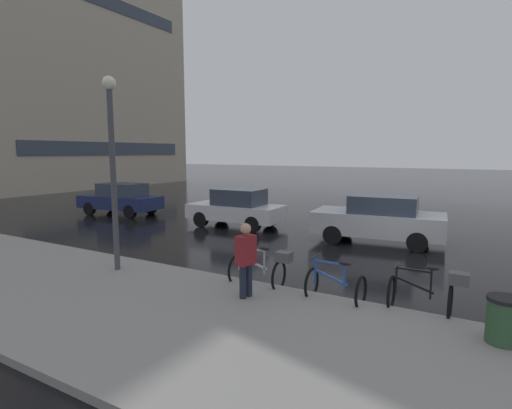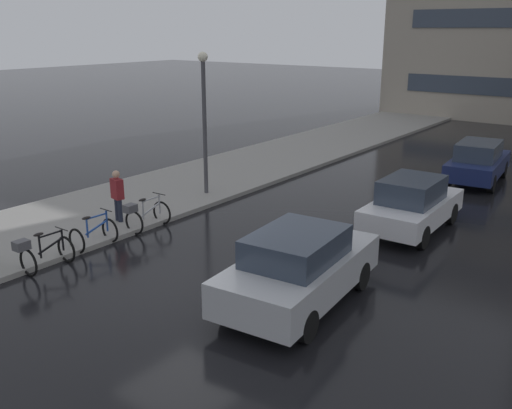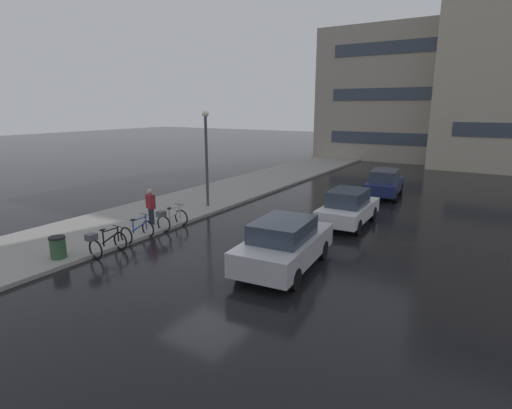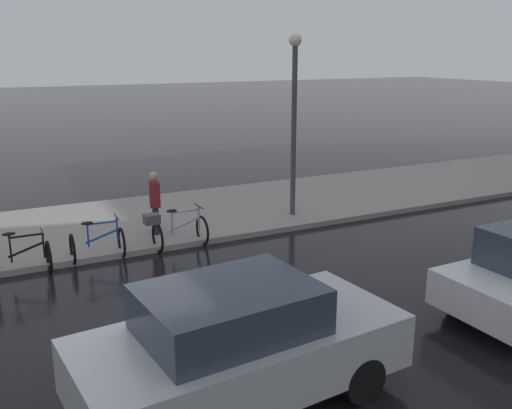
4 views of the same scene
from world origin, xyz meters
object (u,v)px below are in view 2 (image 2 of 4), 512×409
Objects in this scene: car_white at (412,204)px; pedestrian at (118,195)px; bicycle_nearest at (42,252)px; bicycle_second at (94,234)px; streetlamp at (204,110)px; car_silver at (299,267)px; car_navy at (478,162)px; bicycle_third at (144,214)px.

car_white is 2.39× the size of pedestrian.
bicycle_nearest reaches higher than bicycle_second.
streetlamp is (-7.07, -0.92, 2.21)m from car_white.
pedestrian is (-7.11, -4.77, 0.16)m from car_white.
car_silver is at bearing 21.30° from bicycle_nearest.
bicycle_nearest is at bearing -81.14° from streetlamp.
pedestrian is at bearing 119.02° from bicycle_second.
car_white is at bearing -88.85° from car_navy.
pedestrian reaches higher than car_white.
car_silver is at bearing -91.07° from car_white.
car_silver is 0.91× the size of streetlamp.
bicycle_second is 1.74m from bicycle_third.
car_navy reaches higher than bicycle_nearest.
bicycle_second is 6.15m from car_silver.
car_white reaches higher than car_navy.
bicycle_nearest is 1.76m from bicycle_second.
car_silver is 8.79m from streetlamp.
car_navy is 0.87× the size of streetlamp.
car_silver is at bearing -35.14° from streetlamp.
bicycle_second is 8.91m from car_white.
streetlamp is at bearing 98.85° from bicycle_second.
car_silver is (6.11, 0.54, 0.45)m from bicycle_second.
car_white is at bearing 88.93° from car_silver.
bicycle_nearest is 3.56m from pedestrian.
car_silver is 2.64× the size of pedestrian.
streetlamp reaches higher than bicycle_nearest.
car_silver is at bearing 5.08° from bicycle_second.
streetlamp is at bearing 98.86° from bicycle_nearest.
car_silver reaches higher than car_white.
streetlamp reaches higher than bicycle_third.
car_white is (6.15, 4.64, 0.29)m from bicycle_third.
car_silver is at bearing -8.57° from pedestrian.
pedestrian is at bearing 109.16° from bicycle_nearest.
car_white is (0.11, 5.82, -0.04)m from car_silver.
bicycle_second is at bearing -60.98° from pedestrian.
car_white is (6.22, 6.37, 0.40)m from bicycle_second.
streetlamp is at bearing 103.97° from bicycle_third.
car_white reaches higher than bicycle_nearest.
bicycle_second is 0.27× the size of car_navy.
streetlamp is (-0.85, 5.44, 2.62)m from bicycle_second.
bicycle_second is at bearing -81.15° from streetlamp.
car_white is 8.56m from pedestrian.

